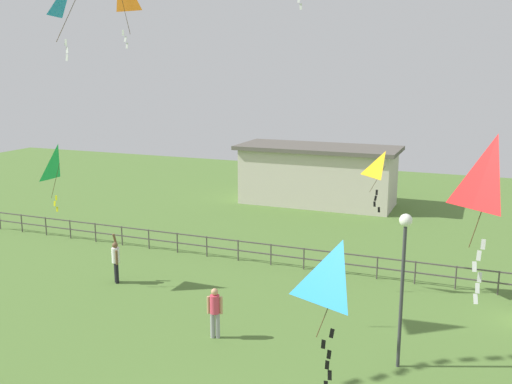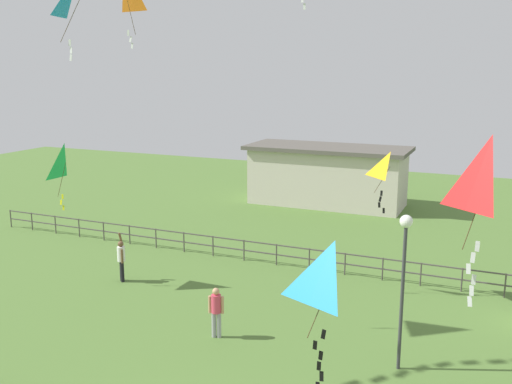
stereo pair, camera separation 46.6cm
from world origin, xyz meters
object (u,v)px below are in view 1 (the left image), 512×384
(lamppost, at_px, (404,258))
(kite_6, at_px, (341,278))
(kite_4, at_px, (59,165))
(person_1, at_px, (215,310))
(kite_0, at_px, (494,179))
(person_2, at_px, (116,259))
(kite_5, at_px, (385,168))

(lamppost, relative_size, kite_6, 1.57)
(kite_6, bearing_deg, kite_4, 151.39)
(kite_4, bearing_deg, kite_6, -28.61)
(person_1, relative_size, kite_0, 0.51)
(person_2, height_order, kite_4, kite_4)
(person_2, relative_size, kite_6, 0.68)
(person_1, xyz_separation_m, kite_4, (-7.23, 1.73, 3.92))
(lamppost, xyz_separation_m, kite_6, (-0.49, -5.36, 1.21))
(lamppost, height_order, kite_0, kite_0)
(kite_5, bearing_deg, lamppost, -74.47)
(person_2, xyz_separation_m, kite_4, (-1.46, -1.17, 3.89))
(person_2, xyz_separation_m, kite_0, (13.53, -6.77, 5.41))
(kite_6, bearing_deg, lamppost, 84.76)
(kite_0, distance_m, kite_6, 3.40)
(person_2, distance_m, kite_6, 13.99)
(kite_0, height_order, kite_6, kite_0)
(person_2, bearing_deg, lamppost, -12.72)
(kite_4, bearing_deg, person_1, -13.46)
(kite_4, distance_m, kite_5, 12.10)
(kite_0, bearing_deg, kite_6, -155.23)
(person_2, distance_m, kite_5, 11.04)
(person_2, bearing_deg, person_1, -26.70)
(person_2, xyz_separation_m, kite_5, (9.91, 2.98, 3.83))
(person_2, bearing_deg, kite_4, -141.17)
(kite_4, xyz_separation_m, kite_6, (12.42, -6.78, -0.38))
(kite_5, height_order, kite_6, kite_5)
(person_1, distance_m, kite_5, 8.17)
(kite_0, distance_m, kite_4, 16.07)
(kite_0, height_order, kite_4, kite_0)
(lamppost, distance_m, kite_6, 5.52)
(lamppost, xyz_separation_m, kite_0, (2.07, -4.18, 3.11))
(kite_4, distance_m, kite_6, 14.16)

